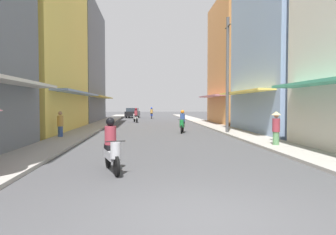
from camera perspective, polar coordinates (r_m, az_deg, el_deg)
The scene contains 15 objects.
ground_plane at distance 27.23m, azimuth -2.33°, elevation -1.71°, with size 114.16×114.16×0.00m, color #424244.
sidewalk_left at distance 27.54m, azimuth -13.28°, elevation -1.60°, with size 1.96×59.89×0.12m, color #9E9991.
sidewalk_right at distance 27.90m, azimuth 8.47°, elevation -1.51°, with size 1.96×59.89×0.12m, color #9E9991.
building_left_mid at distance 25.43m, azimuth -24.32°, elevation 17.68°, with size 7.05×12.57×17.50m.
building_left_far at distance 37.20m, azimuth -17.37°, elevation 9.43°, with size 7.05×12.47×13.15m.
building_right_mid at distance 23.70m, azimuth 22.22°, elevation 16.92°, with size 7.05×9.44×15.94m.
building_right_far at distance 32.39m, azimuth 14.18°, elevation 9.81°, with size 7.05×8.81×12.34m.
motorbike_blue at distance 42.77m, azimuth -3.05°, elevation 0.73°, with size 0.55×1.81×1.58m.
motorbike_white at distance 34.00m, azimuth -6.01°, elevation 0.29°, with size 0.66×1.78×1.58m.
motorbike_silver at distance 9.12m, azimuth -10.36°, elevation -5.52°, with size 0.72×1.75×1.58m.
motorbike_green at distance 21.42m, azimuth 2.65°, elevation -0.94°, with size 0.62×1.79×1.58m.
parked_car at distance 45.96m, azimuth -6.56°, elevation 0.88°, with size 2.16×4.25×1.45m.
pedestrian_far at distance 14.86m, azimuth 19.34°, elevation -1.70°, with size 0.44×0.44×1.64m.
pedestrian_foreground at distance 18.60m, azimuth -19.27°, elevation -1.34°, with size 0.34×0.34×1.57m.
utility_pole at distance 20.87m, azimuth 10.93°, elevation 7.75°, with size 0.20×1.20×7.67m.
Camera 1 is at (-0.96, -5.19, 1.96)m, focal length 33.00 mm.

